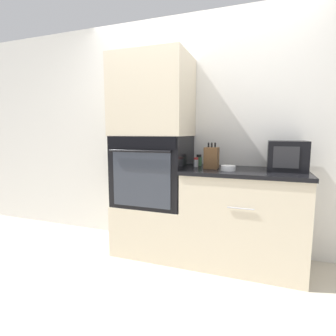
{
  "coord_description": "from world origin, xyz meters",
  "views": [
    {
      "loc": [
        0.69,
        -2.2,
        1.26
      ],
      "look_at": [
        -0.18,
        0.21,
        0.92
      ],
      "focal_mm": 28.0,
      "sensor_mm": 36.0,
      "label": 1
    }
  ],
  "objects": [
    {
      "name": "ground_plane",
      "position": [
        0.0,
        0.0,
        0.0
      ],
      "size": [
        12.0,
        12.0,
        0.0
      ],
      "primitive_type": "plane",
      "color": "beige"
    },
    {
      "name": "counter_unit",
      "position": [
        0.54,
        0.3,
        0.46
      ],
      "size": [
        1.11,
        0.63,
        0.92
      ],
      "color": "beige",
      "rests_on": "ground_plane"
    },
    {
      "name": "microwave",
      "position": [
        0.9,
        0.39,
        1.06
      ],
      "size": [
        0.33,
        0.35,
        0.27
      ],
      "color": "black",
      "rests_on": "counter_unit"
    },
    {
      "name": "bowl",
      "position": [
        0.41,
        0.2,
        0.94
      ],
      "size": [
        0.13,
        0.13,
        0.05
      ],
      "color": "white",
      "rests_on": "counter_unit"
    },
    {
      "name": "knife_block",
      "position": [
        0.23,
        0.31,
        1.02
      ],
      "size": [
        0.13,
        0.15,
        0.25
      ],
      "color": "brown",
      "rests_on": "counter_unit"
    },
    {
      "name": "oven_cabinet_upper",
      "position": [
        -0.37,
        0.3,
        1.62
      ],
      "size": [
        0.75,
        0.6,
        0.79
      ],
      "color": "beige",
      "rests_on": "wall_oven"
    },
    {
      "name": "wall_back",
      "position": [
        0.0,
        0.63,
        1.25
      ],
      "size": [
        8.0,
        0.05,
        2.5
      ],
      "color": "silver",
      "rests_on": "ground_plane"
    },
    {
      "name": "wall_oven",
      "position": [
        -0.37,
        0.3,
        0.87
      ],
      "size": [
        0.72,
        0.64,
        0.71
      ],
      "color": "black",
      "rests_on": "oven_cabinet_base"
    },
    {
      "name": "oven_cabinet_base",
      "position": [
        -0.37,
        0.3,
        0.26
      ],
      "size": [
        0.75,
        0.6,
        0.52
      ],
      "color": "beige",
      "rests_on": "ground_plane"
    },
    {
      "name": "condiment_jar_near",
      "position": [
        0.07,
        0.36,
        0.97
      ],
      "size": [
        0.05,
        0.05,
        0.1
      ],
      "color": "silver",
      "rests_on": "counter_unit"
    },
    {
      "name": "condiment_jar_mid",
      "position": [
        0.07,
        0.48,
        0.98
      ],
      "size": [
        0.06,
        0.06,
        0.12
      ],
      "color": "#427047",
      "rests_on": "counter_unit"
    }
  ]
}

